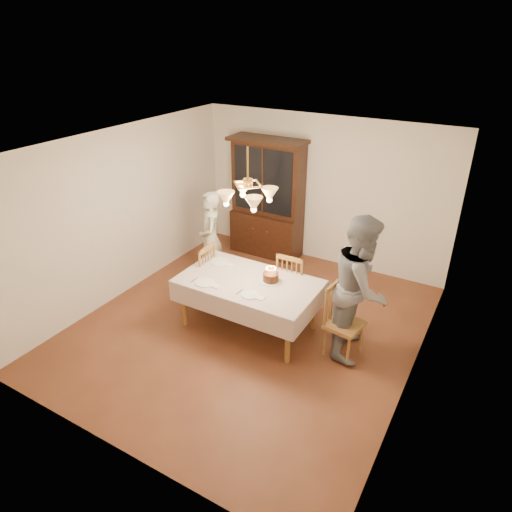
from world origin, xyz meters
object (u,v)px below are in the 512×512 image
Objects in this scene: dining_table at (249,285)px; chair_far_side at (293,285)px; elderly_woman at (211,239)px; birthday_cake at (271,278)px; china_hutch at (267,200)px.

chair_far_side is (0.36, 0.68, -0.24)m from dining_table.
elderly_woman reaches higher than birthday_cake.
china_hutch is 2.46m from birthday_cake.
birthday_cake reaches higher than dining_table.
elderly_woman is (-0.25, -1.44, -0.25)m from china_hutch.
china_hutch reaches higher than birthday_cake.
birthday_cake is (1.22, -2.12, -0.22)m from china_hutch.
china_hutch reaches higher than chair_far_side.
chair_far_side reaches higher than dining_table.
china_hutch is 2.16× the size of chair_far_side.
dining_table is 0.88× the size of china_hutch.
china_hutch reaches higher than elderly_woman.
china_hutch is at bearing 119.87° from birthday_cake.
dining_table is at bearing -67.20° from china_hutch.
china_hutch is 1.37× the size of elderly_woman.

